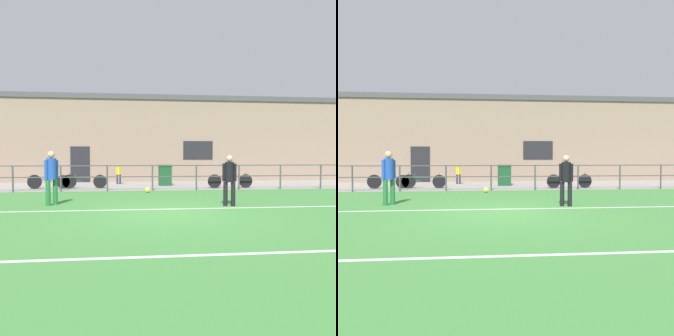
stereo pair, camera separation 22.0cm
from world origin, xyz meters
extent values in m
cube|color=#42843D|center=(0.00, 0.00, -0.02)|extent=(60.00, 44.00, 0.04)
cube|color=white|center=(0.00, 0.75, 0.00)|extent=(36.00, 0.11, 0.00)
cube|color=white|center=(0.00, -3.87, 0.00)|extent=(36.00, 0.11, 0.00)
cube|color=gray|center=(0.00, 8.50, 0.01)|extent=(48.00, 5.00, 0.02)
cylinder|color=#474C51|center=(-6.00, 6.00, 0.57)|extent=(0.07, 0.07, 1.15)
cylinder|color=#474C51|center=(-4.00, 6.00, 0.57)|extent=(0.07, 0.07, 1.15)
cylinder|color=#474C51|center=(-2.00, 6.00, 0.57)|extent=(0.07, 0.07, 1.15)
cylinder|color=#474C51|center=(0.00, 6.00, 0.57)|extent=(0.07, 0.07, 1.15)
cylinder|color=#474C51|center=(2.00, 6.00, 0.57)|extent=(0.07, 0.07, 1.15)
cylinder|color=#474C51|center=(4.00, 6.00, 0.57)|extent=(0.07, 0.07, 1.15)
cylinder|color=#474C51|center=(6.00, 6.00, 0.57)|extent=(0.07, 0.07, 1.15)
cylinder|color=#474C51|center=(8.00, 6.00, 0.57)|extent=(0.07, 0.07, 1.15)
cube|color=#474C51|center=(0.00, 6.00, 1.13)|extent=(36.00, 0.04, 0.04)
cube|color=#474C51|center=(0.00, 6.00, 0.63)|extent=(36.00, 0.04, 0.04)
cube|color=gray|center=(0.00, 12.20, 2.45)|extent=(28.00, 2.40, 4.90)
cube|color=#232328|center=(-3.89, 10.98, 1.05)|extent=(1.10, 0.04, 2.10)
cube|color=#232328|center=(3.08, 10.98, 1.89)|extent=(1.80, 0.04, 1.10)
cube|color=#4C4C51|center=(0.00, 12.20, 5.05)|extent=(28.00, 2.56, 0.30)
cylinder|color=black|center=(1.98, 1.20, 0.38)|extent=(0.14, 0.14, 0.75)
cylinder|color=black|center=(2.21, 1.12, 0.38)|extent=(0.14, 0.14, 0.75)
cylinder|color=black|center=(2.09, 1.16, 1.07)|extent=(0.28, 0.28, 0.62)
sphere|color=tan|center=(2.09, 1.16, 1.49)|extent=(0.21, 0.21, 0.21)
cylinder|color=black|center=(1.93, 1.21, 1.05)|extent=(0.10, 0.10, 0.56)
cylinder|color=black|center=(2.25, 1.10, 1.05)|extent=(0.10, 0.10, 0.56)
cylinder|color=#237038|center=(-3.38, 2.03, 0.41)|extent=(0.15, 0.15, 0.82)
cylinder|color=#237038|center=(-3.56, 1.86, 0.41)|extent=(0.15, 0.15, 0.82)
cylinder|color=blue|center=(-3.47, 1.94, 1.15)|extent=(0.30, 0.30, 0.67)
sphere|color=tan|center=(-3.47, 1.94, 1.61)|extent=(0.23, 0.23, 0.23)
cylinder|color=blue|center=(-3.34, 2.07, 1.14)|extent=(0.11, 0.11, 0.60)
cylinder|color=blue|center=(-3.60, 1.82, 1.14)|extent=(0.11, 0.11, 0.60)
sphere|color=#E5E04C|center=(-0.26, 5.21, 0.11)|extent=(0.22, 0.22, 0.22)
cylinder|color=#232D4C|center=(-1.54, 9.54, 0.28)|extent=(0.09, 0.09, 0.52)
cylinder|color=#232D4C|center=(-1.70, 9.49, 0.28)|extent=(0.09, 0.09, 0.52)
cylinder|color=gold|center=(-1.62, 9.51, 0.75)|extent=(0.19, 0.19, 0.43)
sphere|color=#A37556|center=(-1.62, 9.51, 1.04)|extent=(0.15, 0.15, 0.15)
cylinder|color=gold|center=(-1.51, 9.55, 0.74)|extent=(0.07, 0.07, 0.38)
cylinder|color=gold|center=(-1.73, 9.48, 0.74)|extent=(0.07, 0.07, 0.38)
cylinder|color=black|center=(3.02, 6.67, 0.35)|extent=(0.66, 0.04, 0.66)
cylinder|color=black|center=(4.55, 6.67, 0.35)|extent=(0.66, 0.04, 0.66)
cube|color=maroon|center=(3.79, 6.67, 0.56)|extent=(1.20, 0.04, 0.04)
cube|color=maroon|center=(3.40, 6.67, 0.45)|extent=(0.75, 0.03, 0.24)
cylinder|color=maroon|center=(3.52, 6.67, 0.66)|extent=(0.03, 0.03, 0.20)
cylinder|color=maroon|center=(4.55, 6.67, 0.63)|extent=(0.03, 0.03, 0.28)
cylinder|color=black|center=(-4.13, 7.20, 0.34)|extent=(0.64, 0.04, 0.64)
cylinder|color=black|center=(-2.42, 7.20, 0.34)|extent=(0.64, 0.04, 0.64)
cube|color=#1E6633|center=(-3.28, 7.20, 0.54)|extent=(1.34, 0.04, 0.04)
cube|color=#1E6633|center=(-3.71, 7.20, 0.44)|extent=(0.84, 0.03, 0.23)
cylinder|color=#1E6633|center=(-3.58, 7.20, 0.64)|extent=(0.03, 0.03, 0.20)
cylinder|color=#1E6633|center=(-2.42, 7.20, 0.61)|extent=(0.03, 0.03, 0.28)
cylinder|color=black|center=(-5.43, 7.20, 0.35)|extent=(0.66, 0.04, 0.66)
cylinder|color=black|center=(-3.85, 7.20, 0.35)|extent=(0.66, 0.04, 0.66)
cube|color=#234C99|center=(-4.64, 7.20, 0.56)|extent=(1.23, 0.04, 0.04)
cube|color=#234C99|center=(-5.03, 7.20, 0.46)|extent=(0.77, 0.03, 0.24)
cylinder|color=#234C99|center=(-4.91, 7.20, 0.66)|extent=(0.03, 0.03, 0.20)
cylinder|color=#234C99|center=(-3.85, 7.20, 0.63)|extent=(0.03, 0.03, 0.28)
cube|color=#194C28|center=(0.80, 8.31, 0.52)|extent=(0.65, 0.54, 0.99)
cube|color=#143D20|center=(0.80, 8.31, 1.05)|extent=(0.69, 0.58, 0.08)
camera|label=1|loc=(-0.97, -9.06, 1.58)|focal=36.06mm
camera|label=2|loc=(-0.75, -9.08, 1.58)|focal=36.06mm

